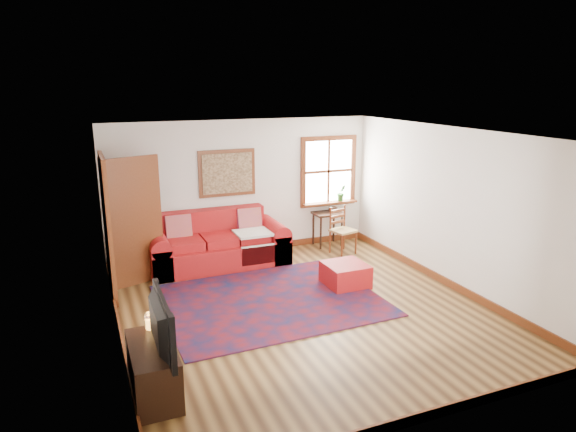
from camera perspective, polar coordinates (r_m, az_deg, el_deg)
name	(u,v)px	position (r m, az deg, el deg)	size (l,w,h in m)	color
ground	(303,309)	(7.46, 1.65, -10.29)	(5.50, 5.50, 0.00)	#3F2611
room_envelope	(303,196)	(6.94, 1.70, 2.21)	(5.04, 5.54, 2.52)	silver
window	(330,178)	(10.14, 4.70, 4.22)	(1.18, 0.20, 1.38)	white
doorway	(124,222)	(8.24, -17.72, -0.64)	(0.89, 1.08, 2.14)	black
framed_artwork	(227,173)	(9.36, -6.77, 4.76)	(1.05, 0.07, 0.85)	#652F15
persian_rug	(270,300)	(7.71, -1.96, -9.34)	(3.13, 2.50, 0.02)	#5A0C13
red_leather_sofa	(218,247)	(9.17, -7.82, -3.47)	(2.41, 1.00, 0.94)	#AB1618
red_ottoman	(345,275)	(8.25, 6.39, -6.49)	(0.63, 0.63, 0.36)	#AB1618
side_table	(328,218)	(10.10, 4.43, -0.27)	(0.56, 0.42, 0.67)	black
ladder_back_chair	(341,228)	(9.70, 5.95, -1.37)	(0.50, 0.48, 0.89)	tan
media_cabinet	(153,370)	(5.69, -14.74, -16.22)	(0.45, 0.99, 0.54)	black
television	(154,325)	(5.31, -14.72, -11.67)	(1.02, 0.13, 0.59)	black
candle_hurricane	(151,322)	(5.87, -15.03, -11.27)	(0.12, 0.12, 0.18)	silver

